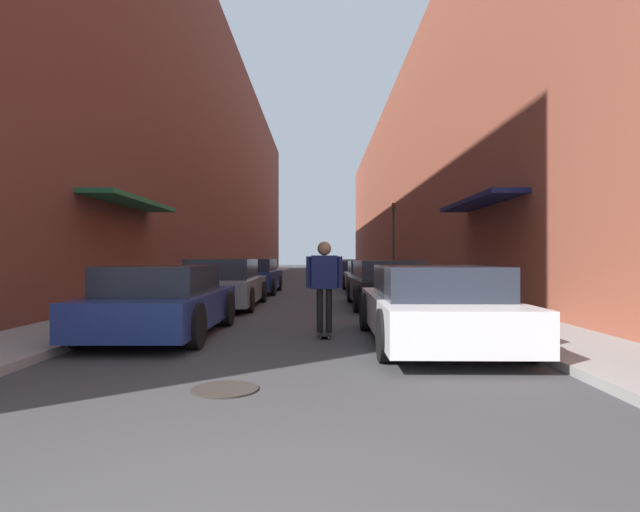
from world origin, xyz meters
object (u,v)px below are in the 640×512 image
Objects in this scene: skateboarder at (325,278)px; traffic_light at (394,234)px; parked_car_right_2 at (370,277)px; parked_car_right_4 at (353,271)px; parked_car_left_1 at (225,284)px; manhole_cover at (226,389)px; parked_car_right_3 at (355,273)px; parked_car_right_5 at (347,269)px; parked_car_left_2 at (254,277)px; parked_car_left_0 at (164,302)px; parked_car_right_1 at (387,284)px; parked_car_right_0 at (434,306)px.

skateboarder is 16.33m from traffic_light.
parked_car_right_4 is at bearing 89.92° from parked_car_right_2.
parked_car_right_4 is (0.02, 10.42, -0.05)m from parked_car_right_2.
parked_car_right_2 is at bearing -110.37° from traffic_light.
manhole_cover is at bearing -79.11° from parked_car_left_1.
parked_car_right_2 is at bearing -87.77° from parked_car_right_3.
parked_car_right_5 is 1.07× the size of traffic_light.
parked_car_right_2 reaches higher than parked_car_right_3.
parked_car_right_3 reaches higher than manhole_cover.
parked_car_right_5 is (0.09, 10.32, 0.00)m from parked_car_right_3.
traffic_light is (3.57, 15.86, 1.52)m from skateboarder.
parked_car_left_2 is 11.15m from skateboarder.
parked_car_right_5 is at bearing 90.42° from parked_car_right_2.
parked_car_right_2 is 10.42m from parked_car_right_4.
parked_car_left_0 reaches higher than manhole_cover.
manhole_cover is (-2.98, -14.94, -0.60)m from parked_car_right_2.
manhole_cover is (-2.87, -8.85, -0.63)m from parked_car_right_1.
parked_car_left_2 is at bearing 103.98° from skateboarder.
parked_car_right_5 is 30.70m from manhole_cover.
parked_car_left_2 reaches higher than parked_car_right_0.
parked_car_right_4 is at bearing -88.58° from parked_car_right_5.
parked_car_right_2 reaches higher than parked_car_left_0.
parked_car_left_1 is 17.22m from parked_car_right_4.
skateboarder is (-1.70, -16.68, 0.42)m from parked_car_right_3.
traffic_light reaches higher than parked_car_right_3.
parked_car_right_4 is at bearing 87.52° from parked_car_right_3.
parked_car_left_0 is 5.98× the size of manhole_cover.
parked_car_right_3 is 2.81m from traffic_light.
parked_car_right_1 is 1.15× the size of parked_car_right_4.
skateboarder is at bearing -93.79° from parked_car_right_5.
parked_car_left_0 is at bearing 170.09° from parked_car_right_0.
parked_car_left_2 is 12.42m from parked_car_right_0.
parked_car_left_1 reaches higher than parked_car_right_0.
parked_car_left_0 is at bearing -112.64° from parked_car_right_2.
parked_car_left_0 is 17.27m from parked_car_right_3.
manhole_cover is (-2.99, -25.36, -0.55)m from parked_car_right_4.
parked_car_right_1 is 10.89m from traffic_light.
parked_car_left_2 is 14.48m from manhole_cover.
parked_car_left_0 is 12.32m from parked_car_right_2.
parked_car_right_3 is 6.73× the size of manhole_cover.
manhole_cover is at bearing -95.35° from parked_car_right_5.
parked_car_right_4 is (0.18, 22.59, -0.05)m from parked_car_right_0.
parked_car_right_4 is 1.03× the size of traffic_light.
skateboarder is at bearing -95.81° from parked_car_right_3.
skateboarder reaches higher than parked_car_right_0.
parked_car_right_5 is (-0.13, 5.20, 0.05)m from parked_car_right_4.
parked_car_right_5 is at bearing 86.21° from skateboarder.
parked_car_right_1 reaches higher than parked_car_right_3.
parked_car_right_4 is at bearing 84.97° from skateboarder.
manhole_cover is at bearing -101.27° from parked_car_right_2.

